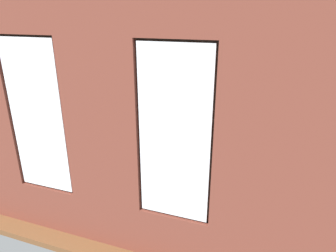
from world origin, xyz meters
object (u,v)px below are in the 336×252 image
at_px(remote_black, 185,149).
at_px(potted_plant_corner_far_left, 310,230).
at_px(candle_jar, 182,144).
at_px(media_console, 77,127).
at_px(couch_by_window, 92,191).
at_px(couch_left, 292,175).
at_px(potted_plant_corner_near_left, 297,122).
at_px(remote_gray, 177,143).
at_px(potted_plant_foreground_right, 113,105).
at_px(potted_plant_mid_room_small, 215,134).
at_px(coffee_table, 182,148).
at_px(table_plant_small, 200,141).
at_px(tv_flatscreen, 75,104).
at_px(potted_plant_by_left_couch, 273,140).
at_px(potted_plant_near_tv, 68,130).
at_px(cup_ceramic, 163,144).

bearing_deg(remote_black, potted_plant_corner_far_left, -72.86).
height_order(candle_jar, media_console, candle_jar).
height_order(couch_by_window, candle_jar, couch_by_window).
relative_size(couch_left, potted_plant_corner_near_left, 1.84).
bearing_deg(remote_gray, couch_left, 71.68).
bearing_deg(potted_plant_corner_far_left, potted_plant_foreground_right, -38.33).
bearing_deg(couch_by_window, potted_plant_mid_room_small, -114.91).
xyz_separation_m(coffee_table, candle_jar, (0.00, 0.00, 0.11)).
relative_size(table_plant_small, potted_plant_corner_far_left, 0.18).
xyz_separation_m(table_plant_small, tv_flatscreen, (3.56, -0.38, 0.40)).
xyz_separation_m(potted_plant_by_left_couch, potted_plant_corner_near_left, (-0.55, -1.03, 0.16)).
xyz_separation_m(table_plant_small, potted_plant_corner_near_left, (-2.08, -1.92, 0.04)).
distance_m(couch_by_window, remote_gray, 2.36).
bearing_deg(remote_gray, potted_plant_foreground_right, -133.31).
bearing_deg(potted_plant_near_tv, media_console, -62.37).
bearing_deg(potted_plant_near_tv, couch_left, -178.15).
height_order(media_console, potted_plant_by_left_couch, potted_plant_by_left_couch).
relative_size(couch_by_window, remote_black, 10.80).
distance_m(couch_left, cup_ceramic, 2.71).
bearing_deg(couch_by_window, potted_plant_corner_near_left, -129.57).
bearing_deg(potted_plant_mid_room_small, table_plant_small, 82.10).
xyz_separation_m(couch_by_window, potted_plant_near_tv, (1.66, -1.61, 0.32)).
bearing_deg(media_console, remote_gray, 172.15).
bearing_deg(remote_black, potted_plant_near_tv, 155.82).
height_order(couch_left, candle_jar, couch_left).
relative_size(potted_plant_by_left_couch, potted_plant_corner_far_left, 0.50).
relative_size(potted_plant_near_tv, potted_plant_corner_far_left, 1.02).
bearing_deg(table_plant_small, tv_flatscreen, -6.01).
bearing_deg(potted_plant_corner_near_left, tv_flatscreen, 15.31).
relative_size(remote_black, media_console, 0.15).
bearing_deg(media_console, table_plant_small, 174.03).
bearing_deg(coffee_table, media_console, -9.39).
bearing_deg(potted_plant_corner_far_left, potted_plant_by_left_couch, -80.32).
relative_size(couch_left, remote_gray, 11.15).
bearing_deg(coffee_table, cup_ceramic, 18.15).
xyz_separation_m(remote_gray, potted_plant_by_left_couch, (-2.06, -0.93, -0.00)).
height_order(couch_by_window, remote_gray, couch_by_window).
bearing_deg(potted_plant_corner_near_left, remote_black, 43.25).
bearing_deg(potted_plant_near_tv, remote_gray, -166.47).
bearing_deg(potted_plant_corner_near_left, candle_jar, 40.28).
bearing_deg(potted_plant_corner_far_left, potted_plant_near_tv, -18.50).
bearing_deg(potted_plant_near_tv, potted_plant_by_left_couch, -161.41).
height_order(couch_left, tv_flatscreen, tv_flatscreen).
relative_size(table_plant_small, media_console, 0.21).
distance_m(media_console, tv_flatscreen, 0.68).
xyz_separation_m(remote_gray, potted_plant_near_tv, (2.49, 0.60, 0.22)).
height_order(coffee_table, potted_plant_mid_room_small, potted_plant_mid_room_small).
relative_size(coffee_table, potted_plant_mid_room_small, 2.56).
bearing_deg(potted_plant_corner_near_left, table_plant_small, 42.75).
distance_m(remote_gray, potted_plant_by_left_couch, 2.27).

